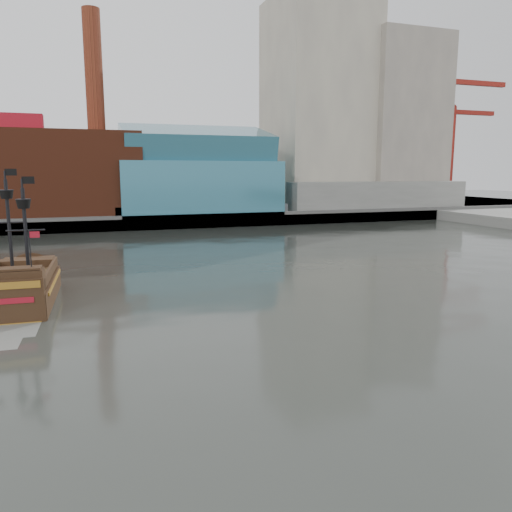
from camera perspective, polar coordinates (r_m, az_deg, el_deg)
name	(u,v)px	position (r m, az deg, el deg)	size (l,w,h in m)	color
ground	(291,346)	(29.79, 4.04, -10.22)	(400.00, 400.00, 0.00)	#242723
promenade_far	(135,212)	(118.62, -13.68, 4.96)	(220.00, 60.00, 2.00)	slate
seawall	(151,222)	(89.38, -11.86, 3.77)	(220.00, 1.00, 2.60)	#4C4C49
skyline	(159,102)	(112.44, -11.04, 16.84)	(149.00, 45.00, 62.00)	brown
crane_a	(449,136)	(140.49, 21.23, 12.67)	(22.50, 4.00, 32.25)	slate
crane_b	(452,152)	(154.13, 21.50, 11.01)	(19.10, 4.00, 26.25)	slate
pirate_ship	(21,291)	(42.66, -25.26, -3.62)	(5.21, 14.97, 11.08)	black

